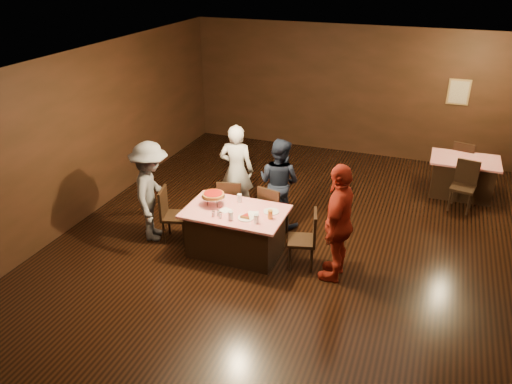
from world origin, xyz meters
TOP-DOWN VIEW (x-y plane):
  - room at (0.00, 0.01)m, footprint 10.00×10.04m
  - main_table at (-0.93, -0.18)m, footprint 1.60×1.00m
  - back_table at (2.50, 3.40)m, footprint 1.30×0.90m
  - chair_far_left at (-1.33, 0.57)m, footprint 0.51×0.51m
  - chair_far_right at (-0.53, 0.57)m, footprint 0.50×0.50m
  - chair_end_left at (-2.03, -0.18)m, footprint 0.51×0.51m
  - chair_end_right at (0.17, -0.18)m, footprint 0.51×0.51m
  - chair_back_near at (2.50, 2.70)m, footprint 0.49×0.49m
  - chair_back_far at (2.50, 4.00)m, footprint 0.51×0.51m
  - diner_white_jacket at (-1.44, 1.10)m, footprint 0.68×0.49m
  - diner_navy_hoodie at (-0.59, 0.99)m, footprint 0.90×0.77m
  - diner_grey_knit at (-2.42, -0.22)m, footprint 1.00×1.28m
  - diner_red_shirt at (0.73, -0.26)m, footprint 0.50×1.10m
  - pizza_stand at (-1.33, -0.13)m, footprint 0.38×0.38m
  - plate_with_slice at (-0.68, -0.36)m, footprint 0.25×0.25m
  - plate_empty at (-0.38, -0.03)m, footprint 0.25×0.25m
  - glass_front_left at (-0.88, -0.48)m, footprint 0.08×0.08m
  - glass_front_right at (-0.48, -0.43)m, footprint 0.08×0.08m
  - glass_amber at (-0.33, -0.23)m, footprint 0.08×0.08m
  - glass_back at (-0.98, 0.12)m, footprint 0.08×0.08m
  - condiments at (-1.11, -0.46)m, footprint 0.17×0.10m
  - napkin_center at (-0.63, -0.18)m, footprint 0.19×0.19m
  - napkin_left at (-1.08, -0.23)m, footprint 0.21×0.21m

SIDE VIEW (x-z plane):
  - main_table at x=-0.93m, z-range 0.00..0.77m
  - back_table at x=2.50m, z-range 0.00..0.77m
  - chair_far_left at x=-1.33m, z-range 0.00..0.95m
  - chair_far_right at x=-0.53m, z-range 0.00..0.95m
  - chair_end_left at x=-2.03m, z-range 0.00..0.95m
  - chair_end_right at x=0.17m, z-range 0.00..0.95m
  - chair_back_near at x=2.50m, z-range 0.00..0.95m
  - chair_back_far at x=2.50m, z-range 0.00..0.95m
  - napkin_center at x=-0.63m, z-range 0.77..0.78m
  - napkin_left at x=-1.08m, z-range 0.77..0.78m
  - plate_empty at x=-0.38m, z-range 0.77..0.78m
  - plate_with_slice at x=-0.68m, z-range 0.76..0.83m
  - diner_navy_hoodie at x=-0.59m, z-range 0.00..1.62m
  - condiments at x=-1.11m, z-range 0.77..0.87m
  - glass_front_left at x=-0.88m, z-range 0.77..0.91m
  - glass_front_right at x=-0.48m, z-range 0.77..0.91m
  - glass_amber at x=-0.33m, z-range 0.77..0.91m
  - glass_back at x=-0.98m, z-range 0.77..0.91m
  - diner_white_jacket at x=-1.44m, z-range 0.00..1.73m
  - diner_grey_knit at x=-2.42m, z-range 0.00..1.73m
  - diner_red_shirt at x=0.73m, z-range 0.00..1.84m
  - pizza_stand at x=-1.33m, z-range 0.84..1.06m
  - room at x=0.00m, z-range 0.63..3.65m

